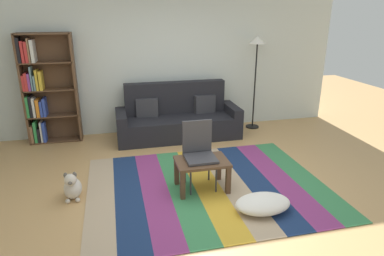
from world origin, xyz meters
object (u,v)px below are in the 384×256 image
(pouf, at_px, (263,204))
(standing_lamp, at_px, (257,52))
(folding_chair, at_px, (199,149))
(couch, at_px, (178,119))
(coffee_table, at_px, (202,166))
(bookshelf, at_px, (43,90))
(dog, at_px, (72,187))
(tv_remote, at_px, (197,162))

(pouf, xyz_separation_m, standing_lamp, (1.10, 2.91, 1.41))
(folding_chair, bearing_deg, couch, 138.58)
(coffee_table, xyz_separation_m, standing_lamp, (1.67, 2.22, 1.18))
(coffee_table, bearing_deg, pouf, -50.65)
(standing_lamp, height_order, folding_chair, standing_lamp)
(bookshelf, bearing_deg, coffee_table, -46.24)
(standing_lamp, relative_size, folding_chair, 2.01)
(pouf, bearing_deg, coffee_table, 129.35)
(dog, relative_size, standing_lamp, 0.22)
(dog, height_order, tv_remote, tv_remote)
(coffee_table, height_order, folding_chair, folding_chair)
(coffee_table, bearing_deg, dog, 174.80)
(pouf, xyz_separation_m, tv_remote, (-0.64, 0.64, 0.32))
(folding_chair, bearing_deg, coffee_table, -33.54)
(couch, distance_m, coffee_table, 2.06)
(couch, xyz_separation_m, pouf, (0.48, -2.75, -0.23))
(tv_remote, bearing_deg, bookshelf, 117.50)
(dog, distance_m, standing_lamp, 4.14)
(bookshelf, relative_size, tv_remote, 12.80)
(tv_remote, height_order, folding_chair, folding_chair)
(bookshelf, distance_m, standing_lamp, 3.96)
(bookshelf, bearing_deg, pouf, -47.19)
(folding_chair, bearing_deg, tv_remote, -58.48)
(bookshelf, distance_m, coffee_table, 3.31)
(couch, bearing_deg, coffee_table, -92.32)
(standing_lamp, distance_m, tv_remote, 3.06)
(coffee_table, distance_m, standing_lamp, 3.01)
(coffee_table, bearing_deg, tv_remote, -145.15)
(dog, height_order, folding_chair, folding_chair)
(bookshelf, distance_m, tv_remote, 3.28)
(standing_lamp, bearing_deg, tv_remote, -127.53)
(bookshelf, bearing_deg, dog, -74.80)
(coffee_table, distance_m, dog, 1.67)
(coffee_table, distance_m, tv_remote, 0.13)
(standing_lamp, xyz_separation_m, folding_chair, (-1.68, -2.10, -0.98))
(bookshelf, distance_m, folding_chair, 3.18)
(tv_remote, distance_m, folding_chair, 0.21)
(dog, bearing_deg, folding_chair, -0.96)
(bookshelf, distance_m, dog, 2.41)
(couch, distance_m, folding_chair, 1.95)
(coffee_table, relative_size, tv_remote, 4.54)
(couch, height_order, standing_lamp, standing_lamp)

